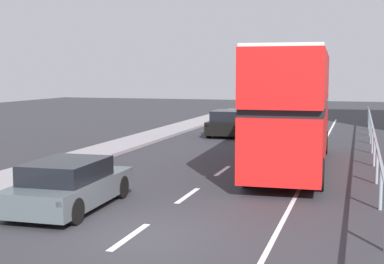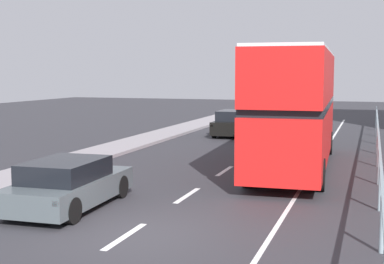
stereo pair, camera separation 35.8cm
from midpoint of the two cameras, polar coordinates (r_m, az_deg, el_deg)
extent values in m
cube|color=#2F2F34|center=(12.51, -6.72, -10.57)|extent=(73.24, 120.00, 0.10)
cube|color=silver|center=(12.20, -7.37, -10.76)|extent=(0.16, 2.06, 0.01)
cube|color=silver|center=(16.00, -1.09, -6.62)|extent=(0.16, 2.06, 0.01)
cube|color=silver|center=(19.97, 2.69, -4.05)|extent=(0.16, 2.06, 0.01)
cube|color=silver|center=(24.02, 5.19, -2.33)|extent=(0.16, 2.06, 0.01)
cube|color=silver|center=(28.12, 6.96, -1.11)|extent=(0.16, 2.06, 0.01)
cube|color=silver|center=(32.24, 8.28, -0.20)|extent=(0.16, 2.06, 0.01)
cube|color=silver|center=(36.39, 9.29, 0.51)|extent=(0.16, 2.06, 0.01)
cube|color=silver|center=(40.55, 10.10, 1.07)|extent=(0.16, 2.06, 0.01)
cube|color=silver|center=(20.35, 11.61, -3.98)|extent=(0.12, 46.00, 0.01)
cube|color=#82949D|center=(20.10, 18.15, -0.97)|extent=(0.08, 42.00, 0.08)
cylinder|color=#82949D|center=(15.00, 18.42, -5.56)|extent=(0.10, 0.10, 1.15)
cylinder|color=#82949D|center=(18.45, 18.18, -3.40)|extent=(0.10, 0.10, 1.15)
cylinder|color=#82949D|center=(21.91, 18.02, -1.92)|extent=(0.10, 0.10, 1.15)
cylinder|color=#82949D|center=(25.38, 17.90, -0.84)|extent=(0.10, 0.10, 1.15)
cylinder|color=#82949D|center=(28.86, 17.81, -0.03)|extent=(0.10, 0.10, 1.15)
cylinder|color=#82949D|center=(32.34, 17.74, 0.61)|extent=(0.10, 0.10, 1.15)
cylinder|color=#82949D|center=(35.83, 17.68, 1.13)|extent=(0.10, 0.10, 1.15)
cylinder|color=#82949D|center=(39.32, 17.63, 1.55)|extent=(0.10, 0.10, 1.15)
cube|color=red|center=(20.68, 9.94, -0.11)|extent=(2.86, 10.92, 1.94)
cube|color=black|center=(20.59, 10.00, 2.91)|extent=(2.86, 10.49, 0.24)
cube|color=red|center=(20.56, 10.05, 5.67)|extent=(2.86, 10.92, 1.75)
cube|color=silver|center=(20.57, 10.10, 8.24)|extent=(2.80, 10.70, 0.10)
cube|color=black|center=(26.03, 10.92, 1.37)|extent=(2.16, 0.13, 1.35)
cube|color=yellow|center=(25.94, 11.03, 6.70)|extent=(1.44, 0.10, 0.28)
cylinder|color=black|center=(24.85, 8.14, -0.93)|extent=(0.32, 1.01, 1.00)
cylinder|color=black|center=(24.70, 13.22, -1.07)|extent=(0.32, 1.01, 1.00)
cylinder|color=black|center=(17.17, 5.16, -4.07)|extent=(0.32, 1.01, 1.00)
cylinder|color=black|center=(16.96, 12.54, -4.32)|extent=(0.32, 1.01, 1.00)
cube|color=#495257|center=(14.84, -13.19, -5.90)|extent=(1.98, 4.30, 0.61)
cube|color=black|center=(14.55, -13.64, -3.90)|extent=(1.70, 2.39, 0.51)
cube|color=red|center=(12.63, -14.41, -7.33)|extent=(0.16, 0.07, 0.12)
cylinder|color=black|center=(16.48, -13.42, -5.28)|extent=(0.22, 0.65, 0.64)
cylinder|color=black|center=(15.76, -8.01, -5.70)|extent=(0.22, 0.65, 0.64)
cylinder|color=black|center=(14.12, -18.95, -7.38)|extent=(0.22, 0.65, 0.64)
cylinder|color=black|center=(13.27, -12.87, -8.06)|extent=(0.22, 0.65, 0.64)
cube|color=black|center=(31.16, 3.46, 0.62)|extent=(1.82, 4.17, 0.72)
cube|color=black|center=(30.91, 3.39, 1.76)|extent=(1.58, 2.30, 0.55)
cube|color=red|center=(29.35, 1.13, 0.64)|extent=(0.16, 0.06, 0.12)
cube|color=red|center=(29.00, 4.08, 0.56)|extent=(0.16, 0.06, 0.12)
cylinder|color=black|center=(32.69, 2.63, 0.51)|extent=(0.21, 0.64, 0.64)
cylinder|color=black|center=(32.36, 5.36, 0.43)|extent=(0.21, 0.64, 0.64)
cylinder|color=black|center=(30.04, 1.42, 0.01)|extent=(0.21, 0.64, 0.64)
cylinder|color=black|center=(29.69, 4.38, -0.08)|extent=(0.21, 0.64, 0.64)
camera|label=1|loc=(0.18, -90.63, -0.07)|focal=51.20mm
camera|label=2|loc=(0.18, 89.37, 0.07)|focal=51.20mm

